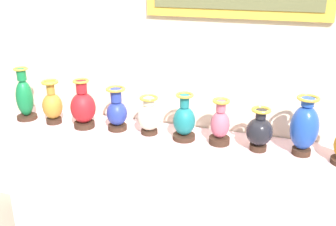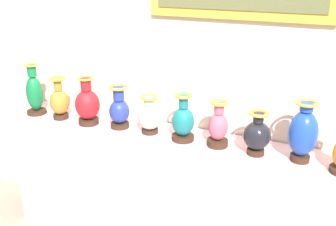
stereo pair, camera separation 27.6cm
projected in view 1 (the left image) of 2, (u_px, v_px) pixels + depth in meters
The scene contains 11 objects.
display_shelf at pixel (168, 194), 3.01m from camera, with size 2.66×0.42×1.00m, color beige.
back_wall at pixel (181, 56), 2.88m from camera, with size 5.20×0.14×3.02m.
vase_emerald at pixel (25, 98), 3.06m from camera, with size 0.16×0.16×0.42m.
vase_ochre at pixel (52, 105), 2.99m from camera, with size 0.15×0.15×0.34m.
vase_crimson at pixel (83, 108), 2.91m from camera, with size 0.19×0.19×0.37m.
vase_cobalt at pixel (117, 112), 2.88m from camera, with size 0.15×0.15×0.33m.
vase_ivory at pixel (149, 117), 2.81m from camera, with size 0.17×0.17×0.28m.
vase_teal at pixel (184, 121), 2.71m from camera, with size 0.16×0.16×0.34m.
vase_rose at pixel (220, 125), 2.65m from camera, with size 0.14×0.14×0.32m.
vase_onyx at pixel (259, 131), 2.55m from camera, with size 0.18×0.18×0.29m.
vase_sapphire at pixel (304, 127), 2.48m from camera, with size 0.18×0.18×0.39m.
Camera 1 is at (0.82, -2.45, 2.16)m, focal length 41.68 mm.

